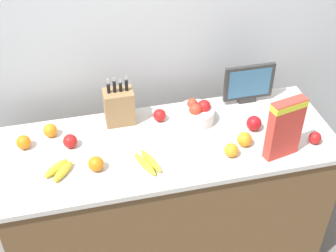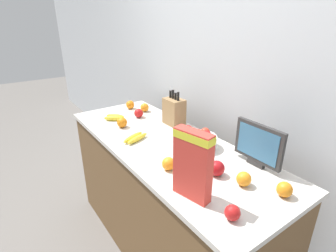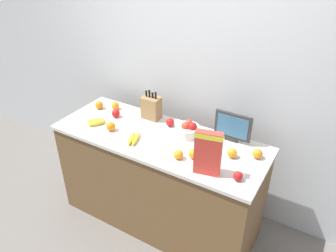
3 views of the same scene
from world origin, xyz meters
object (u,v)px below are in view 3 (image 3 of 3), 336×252
object	(u,v)px
fruit_bowl	(188,130)
apple_near_bananas	(238,176)
orange_front_left	(232,153)
orange_front_right	(111,126)
cereal_box	(208,152)
banana_bunch_left	(96,122)
apple_rear	(212,150)
orange_near_bowl	(258,154)
knife_block	(151,107)
banana_bunch_right	(134,139)
orange_mid_right	(194,154)
small_monitor	(233,127)
orange_back_center	(99,105)
orange_by_cereal	(178,154)
apple_by_knife_block	(116,113)
apple_middle	(170,122)
orange_mid_left	(115,106)

from	to	relation	value
fruit_bowl	apple_near_bananas	xyz separation A→B (m)	(0.56, -0.33, -0.02)
orange_front_left	orange_front_right	size ratio (longest dim) A/B	0.95
cereal_box	apple_near_bananas	size ratio (longest dim) A/B	5.00
banana_bunch_left	apple_rear	size ratio (longest dim) A/B	2.06
orange_near_bowl	orange_front_left	distance (m)	0.19
knife_block	banana_bunch_right	world-z (taller)	knife_block
fruit_bowl	orange_mid_right	size ratio (longest dim) A/B	2.60
small_monitor	banana_bunch_left	size ratio (longest dim) A/B	1.75
small_monitor	apple_rear	size ratio (longest dim) A/B	3.59
small_monitor	orange_back_center	world-z (taller)	small_monitor
small_monitor	apple_rear	world-z (taller)	small_monitor
apple_near_bananas	orange_by_cereal	bearing A→B (deg)	179.26
banana_bunch_right	orange_front_right	world-z (taller)	orange_front_right
fruit_bowl	apple_by_knife_block	distance (m)	0.71
orange_by_cereal	orange_back_center	xyz separation A→B (m)	(-1.04, 0.31, 0.00)
banana_bunch_left	orange_mid_right	xyz separation A→B (m)	(0.96, -0.01, 0.02)
fruit_bowl	banana_bunch_right	world-z (taller)	fruit_bowl
apple_middle	apple_rear	bearing A→B (deg)	-21.99
cereal_box	orange_front_right	world-z (taller)	cereal_box
orange_mid_right	orange_mid_left	distance (m)	1.04
orange_front_right	apple_middle	bearing A→B (deg)	39.05
orange_back_center	orange_mid_left	world-z (taller)	same
apple_rear	orange_front_right	bearing A→B (deg)	-172.04
small_monitor	orange_by_cereal	size ratio (longest dim) A/B	4.07
orange_near_bowl	orange_back_center	size ratio (longest dim) A/B	0.98
banana_bunch_left	apple_by_knife_block	xyz separation A→B (m)	(0.07, 0.19, 0.02)
apple_near_bananas	banana_bunch_right	bearing A→B (deg)	177.82
banana_bunch_right	orange_near_bowl	world-z (taller)	orange_near_bowl
knife_block	orange_mid_right	bearing A→B (deg)	-30.15
knife_block	orange_back_center	xyz separation A→B (m)	(-0.53, -0.11, -0.07)
fruit_bowl	banana_bunch_right	size ratio (longest dim) A/B	0.98
apple_by_knife_block	orange_front_right	bearing A→B (deg)	-61.51
banana_bunch_left	orange_mid_left	size ratio (longest dim) A/B	2.30
apple_by_knife_block	apple_rear	world-z (taller)	apple_rear
orange_by_cereal	orange_mid_left	xyz separation A→B (m)	(-0.90, 0.38, 0.00)
apple_near_bananas	apple_middle	size ratio (longest dim) A/B	0.93
orange_mid_left	apple_middle	bearing A→B (deg)	-0.25
orange_mid_left	orange_back_center	bearing A→B (deg)	-153.77
small_monitor	banana_bunch_right	bearing A→B (deg)	-149.49
fruit_bowl	apple_near_bananas	bearing A→B (deg)	-30.57
cereal_box	orange_by_cereal	xyz separation A→B (m)	(-0.25, 0.05, -0.15)
apple_by_knife_block	orange_front_right	distance (m)	0.24
knife_block	apple_middle	xyz separation A→B (m)	(0.22, -0.04, -0.07)
banana_bunch_left	fruit_bowl	bearing A→B (deg)	17.85
orange_by_cereal	knife_block	bearing A→B (deg)	140.84
fruit_bowl	apple_rear	xyz separation A→B (m)	(0.29, -0.14, -0.01)
orange_back_center	orange_by_cereal	bearing A→B (deg)	-16.64
cereal_box	orange_back_center	distance (m)	1.35
fruit_bowl	apple_rear	distance (m)	0.32
banana_bunch_right	orange_mid_right	xyz separation A→B (m)	(0.53, 0.04, 0.02)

